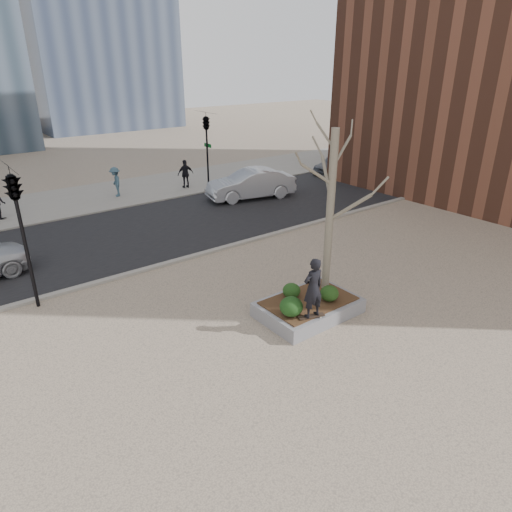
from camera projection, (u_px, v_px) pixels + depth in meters
ground at (283, 324)px, 13.54m from camera, size 120.00×120.00×0.00m
street at (141, 232)px, 20.83m from camera, size 60.00×8.00×0.02m
far_sidewalk at (89, 198)px, 25.94m from camera, size 60.00×6.00×0.02m
planter at (308, 308)px, 14.00m from camera, size 3.00×2.00×0.45m
planter_mulch at (309, 301)px, 13.91m from camera, size 2.70×1.70×0.04m
sycamore_tree at (332, 187)px, 13.37m from camera, size 2.80×2.80×6.60m
shrub_left at (291, 307)px, 12.96m from camera, size 0.67×0.67×0.57m
shrub_middle at (291, 291)px, 13.97m from camera, size 0.55×0.55×0.46m
shrub_right at (329, 293)px, 13.79m from camera, size 0.56×0.56×0.48m
skateboard at (311, 317)px, 12.99m from camera, size 0.80×0.44×0.08m
skateboarder at (313, 288)px, 12.62m from camera, size 0.68×0.48×1.78m
car_silver at (251, 184)px, 25.54m from camera, size 5.20×2.85×1.63m
car_third at (336, 164)px, 31.51m from camera, size 4.35×2.56×1.18m
pedestrian_b at (116, 182)px, 25.89m from camera, size 0.85×1.19×1.67m
pedestrian_c at (186, 174)px, 27.63m from camera, size 1.04×0.54×1.69m
traffic_light_near at (24, 240)px, 13.66m from camera, size 0.60×2.48×4.50m
traffic_light_far at (207, 151)px, 26.92m from camera, size 0.60×2.48×4.50m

